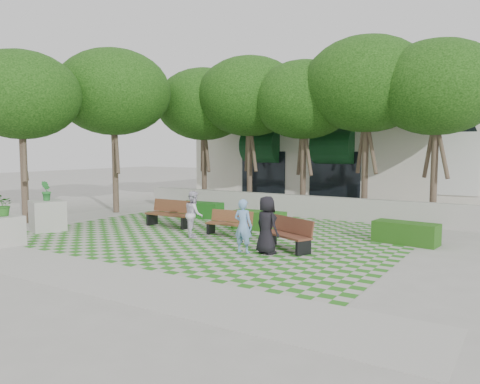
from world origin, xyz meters
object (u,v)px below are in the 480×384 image
Objects in this scene: hedge_midleft at (201,210)px; hedge_midright at (259,220)px; person_white at (194,214)px; bench_west at (170,214)px; person_dark at (267,225)px; hedge_east at (406,233)px; planter_front at (5,224)px; person_blue at (243,226)px; planter_back at (47,214)px; bench_mid at (230,223)px; bench_east at (288,235)px.

hedge_midright is at bearing -19.17° from hedge_midleft.
hedge_midleft is 4.21m from person_white.
person_dark is (5.15, -2.03, 0.32)m from bench_west.
hedge_midleft is at bearing -5.42° from person_white.
hedge_midright is 3.65m from hedge_midleft.
person_white is at bearing -158.07° from hedge_east.
planter_front reaches higher than hedge_midleft.
person_blue is at bearing -66.50° from hedge_midright.
planter_front is 7.70m from person_dark.
planter_back is at bearing -136.10° from bench_west.
person_white is (-0.86, -0.80, 0.35)m from bench_mid.
bench_west is at bearing 43.67° from planter_back.
planter_back is 8.24m from person_dark.
bench_west is at bearing 169.96° from bench_mid.
person_white is at bearing -25.43° from person_blue.
planter_front is at bearing -138.11° from bench_mid.
planter_back reaches higher than hedge_east.
hedge_midleft is at bearing 63.51° from planter_back.
bench_mid is 4.17m from hedge_midleft.
person_dark reaches higher than bench_east.
person_dark is at bearing -83.46° from bench_east.
hedge_midleft is at bearing 99.90° from bench_west.
person_white is (2.35, -3.47, 0.42)m from hedge_midleft.
person_white reaches higher than hedge_midleft.
person_blue is (6.43, 2.90, 0.11)m from planter_front.
bench_east is at bearing -46.28° from hedge_midright.
hedge_midright is 3.87m from person_dark.
person_white reaches higher than bench_west.
bench_mid is at bearing -175.86° from bench_east.
bench_mid is (-2.60, 0.99, -0.04)m from bench_east.
hedge_midleft is 1.23× the size of person_blue.
person_white reaches higher than bench_mid.
person_blue is at bearing -43.20° from hedge_midleft.
hedge_midright is 1.07× the size of planter_back.
hedge_east is 4.97m from hedge_midright.
hedge_midright is at bearing 52.17° from planter_front.
planter_front reaches higher than hedge_east.
bench_west reaches higher than bench_mid.
bench_mid is 0.85× the size of hedge_east.
person_blue is 2.86m from person_white.
hedge_midright reaches higher than hedge_midleft.
hedge_midright is 3.79m from person_blue.
person_white is at bearing 46.83° from planter_front.
bench_west is 1.24× the size of person_blue.
hedge_midleft is at bearing 172.72° from bench_east.
bench_west is at bearing -27.53° from person_blue.
hedge_midleft is (-0.41, 2.39, -0.15)m from bench_west.
person_dark is at bearing -145.92° from person_white.
hedge_midright is at bearing 21.59° from bench_west.
person_dark is (5.55, -4.42, 0.46)m from hedge_midleft.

